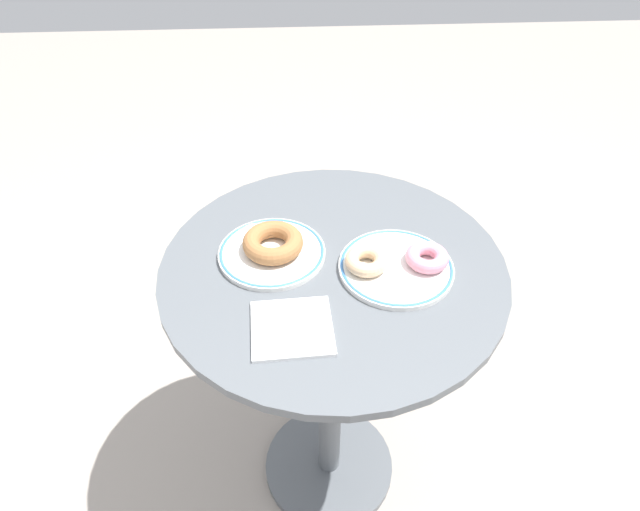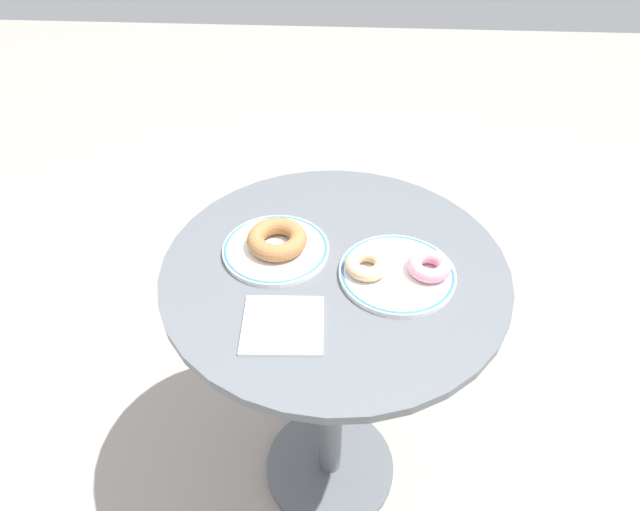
{
  "view_description": "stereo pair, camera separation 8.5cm",
  "coord_description": "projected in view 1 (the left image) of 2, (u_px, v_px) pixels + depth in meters",
  "views": [
    {
      "loc": [
        -0.07,
        -0.75,
        1.44
      ],
      "look_at": [
        -0.03,
        -0.03,
        0.8
      ],
      "focal_mm": 30.79,
      "sensor_mm": 36.0,
      "label": 1
    },
    {
      "loc": [
        0.02,
        -0.75,
        1.44
      ],
      "look_at": [
        -0.03,
        -0.03,
        0.8
      ],
      "focal_mm": 30.79,
      "sensor_mm": 36.0,
      "label": 2
    }
  ],
  "objects": [
    {
      "name": "cafe_table",
      "position": [
        331.0,
        349.0,
        1.18
      ],
      "size": [
        0.64,
        0.64,
        0.76
      ],
      "color": "#565B60",
      "rests_on": "ground"
    },
    {
      "name": "plate_left",
      "position": [
        272.0,
        252.0,
        1.03
      ],
      "size": [
        0.2,
        0.2,
        0.01
      ],
      "color": "white",
      "rests_on": "cafe_table"
    },
    {
      "name": "donut_cinnamon",
      "position": [
        273.0,
        243.0,
        1.01
      ],
      "size": [
        0.13,
        0.13,
        0.03
      ],
      "primitive_type": "torus",
      "rotation": [
        0.0,
        0.0,
        1.4
      ],
      "color": "#A36B3D",
      "rests_on": "plate_left"
    },
    {
      "name": "plate_right",
      "position": [
        396.0,
        267.0,
        1.0
      ],
      "size": [
        0.21,
        0.21,
        0.01
      ],
      "color": "white",
      "rests_on": "cafe_table"
    },
    {
      "name": "donut_pink_frosted",
      "position": [
        427.0,
        257.0,
        0.99
      ],
      "size": [
        0.11,
        0.11,
        0.03
      ],
      "primitive_type": "torus",
      "rotation": [
        0.0,
        0.0,
        2.61
      ],
      "color": "pink",
      "rests_on": "plate_right"
    },
    {
      "name": "ground_plane",
      "position": [
        329.0,
        469.0,
        1.52
      ],
      "size": [
        7.0,
        7.0,
        0.02
      ],
      "primitive_type": "cube",
      "color": "#9E9389"
    },
    {
      "name": "donut_glazed",
      "position": [
        366.0,
        261.0,
        0.98
      ],
      "size": [
        0.11,
        0.11,
        0.03
      ],
      "primitive_type": "torus",
      "rotation": [
        0.0,
        0.0,
        5.2
      ],
      "color": "#E0B789",
      "rests_on": "plate_right"
    },
    {
      "name": "paper_napkin",
      "position": [
        292.0,
        328.0,
        0.89
      ],
      "size": [
        0.14,
        0.13,
        0.01
      ],
      "primitive_type": "cube",
      "rotation": [
        0.0,
        0.0,
        0.05
      ],
      "color": "white",
      "rests_on": "cafe_table"
    }
  ]
}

